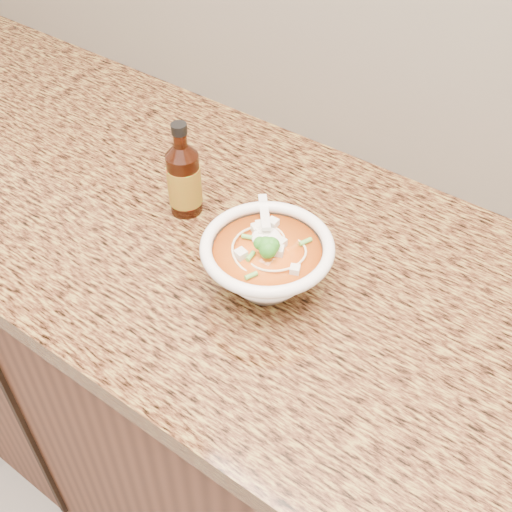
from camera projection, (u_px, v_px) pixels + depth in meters
The scene contains 4 objects.
cabinet at pixel (316, 442), 1.30m from camera, with size 4.00×0.65×0.86m, color black.
counter_slab at pixel (335, 294), 0.99m from camera, with size 4.00×0.68×0.04m, color olive.
soup_bowl at pixel (267, 264), 0.94m from camera, with size 0.19×0.20×0.11m.
hot_sauce_bottle at pixel (184, 179), 1.06m from camera, with size 0.07×0.07×0.17m.
Camera 1 is at (0.29, 1.07, 1.62)m, focal length 45.00 mm.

